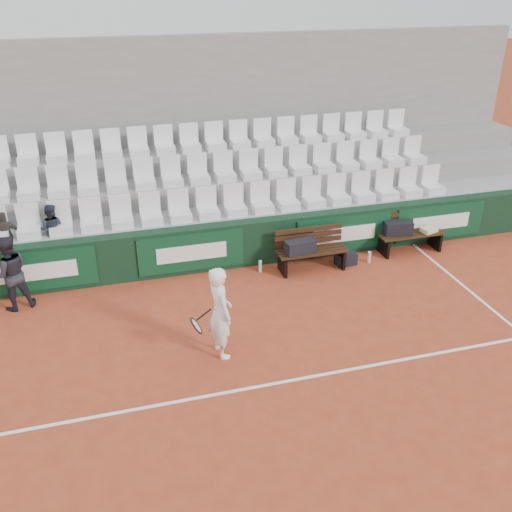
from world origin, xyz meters
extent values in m
plane|color=#A34025|center=(0.00, 0.00, 0.00)|extent=(80.00, 80.00, 0.00)
cube|color=white|center=(0.00, 0.00, 0.00)|extent=(18.00, 0.06, 0.01)
cube|color=black|center=(0.00, 4.00, 0.50)|extent=(18.00, 0.30, 1.00)
cube|color=#0C381E|center=(-3.20, 3.83, 0.52)|extent=(2.20, 0.04, 0.82)
cube|color=#0C381E|center=(-0.20, 3.83, 0.52)|extent=(2.20, 0.04, 0.82)
cube|color=#0C381E|center=(3.20, 3.83, 0.52)|extent=(2.20, 0.04, 0.82)
cube|color=#0C381E|center=(5.60, 3.83, 0.52)|extent=(2.20, 0.04, 0.82)
cube|color=#969693|center=(0.00, 4.62, 0.50)|extent=(18.00, 0.95, 1.00)
cube|color=gray|center=(0.00, 5.58, 0.72)|extent=(18.00, 0.95, 1.45)
cube|color=gray|center=(0.00, 6.53, 0.95)|extent=(18.00, 0.95, 1.90)
cube|color=gray|center=(0.00, 7.15, 2.20)|extent=(18.00, 0.30, 4.40)
cube|color=silver|center=(0.00, 4.45, 1.31)|extent=(11.90, 0.44, 0.63)
cube|color=silver|center=(0.00, 5.40, 1.77)|extent=(11.90, 0.44, 0.63)
cube|color=white|center=(0.00, 6.35, 2.21)|extent=(11.90, 0.44, 0.63)
cube|color=#341C0F|center=(2.28, 3.37, 0.23)|extent=(1.50, 0.56, 0.45)
cube|color=#33200F|center=(4.73, 3.59, 0.23)|extent=(1.50, 0.56, 0.45)
cube|color=black|center=(2.00, 3.35, 0.59)|extent=(0.67, 0.37, 0.27)
cube|color=black|center=(4.41, 3.64, 0.59)|extent=(0.65, 0.37, 0.29)
cube|color=beige|center=(5.15, 3.55, 0.50)|extent=(0.41, 0.34, 0.10)
cube|color=black|center=(3.08, 3.38, 0.13)|extent=(0.46, 0.30, 0.27)
cylinder|color=silver|center=(1.20, 3.57, 0.13)|extent=(0.07, 0.07, 0.25)
cylinder|color=silver|center=(3.61, 3.33, 0.13)|extent=(0.07, 0.07, 0.26)
imported|color=white|center=(-0.22, 1.00, 0.81)|extent=(0.48, 0.65, 1.62)
torus|color=black|center=(-0.62, 1.00, 0.62)|extent=(0.19, 0.30, 0.26)
cylinder|color=black|center=(-0.49, 1.00, 0.81)|extent=(0.26, 0.03, 0.20)
imported|color=black|center=(-3.64, 3.45, 0.73)|extent=(0.85, 0.75, 1.47)
imported|color=#352F2A|center=(-3.74, 4.50, 1.50)|extent=(0.59, 0.26, 0.99)
imported|color=#202430|center=(-2.88, 4.50, 1.53)|extent=(0.60, 0.51, 1.06)
camera|label=1|loc=(-1.77, -6.64, 5.78)|focal=40.00mm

